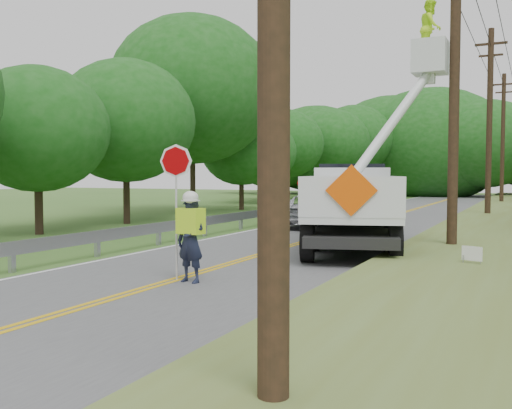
% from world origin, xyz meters
% --- Properties ---
extents(ground, '(140.00, 140.00, 0.00)m').
position_xyz_m(ground, '(0.00, 0.00, 0.00)').
color(ground, '#396023').
rests_on(ground, ground).
extents(road, '(7.20, 96.00, 0.03)m').
position_xyz_m(road, '(0.00, 14.00, 0.01)').
color(road, '#4E4E51').
rests_on(road, ground).
extents(guardrail, '(0.18, 48.00, 0.77)m').
position_xyz_m(guardrail, '(-4.02, 14.91, 0.55)').
color(guardrail, '#9DA0A5').
rests_on(guardrail, ground).
extents(utility_poles, '(1.60, 43.30, 10.00)m').
position_xyz_m(utility_poles, '(5.00, 17.02, 5.27)').
color(utility_poles, black).
rests_on(utility_poles, ground).
extents(treeline_left, '(10.49, 56.38, 11.78)m').
position_xyz_m(treeline_left, '(-10.81, 27.86, 5.77)').
color(treeline_left, '#332319').
rests_on(treeline_left, ground).
extents(treeline_horizon, '(57.72, 15.22, 12.64)m').
position_xyz_m(treeline_horizon, '(0.98, 56.13, 5.50)').
color(treeline_horizon, '#154F12').
rests_on(treeline_horizon, ground).
extents(flagger, '(1.16, 0.53, 3.00)m').
position_xyz_m(flagger, '(0.47, 1.74, 1.09)').
color(flagger, '#191E33').
rests_on(flagger, road).
extents(bucket_truck, '(5.08, 8.22, 7.50)m').
position_xyz_m(bucket_truck, '(1.89, 9.69, 1.68)').
color(bucket_truck, black).
rests_on(bucket_truck, road).
extents(suv_silver, '(2.77, 5.47, 1.48)m').
position_xyz_m(suv_silver, '(-1.60, 15.59, 0.76)').
color(suv_silver, '#B6B8BE').
rests_on(suv_silver, road).
extents(suv_darkgrey, '(2.99, 5.34, 1.46)m').
position_xyz_m(suv_darkgrey, '(-1.64, 25.13, 0.75)').
color(suv_darkgrey, '#34363B').
rests_on(suv_darkgrey, road).
extents(stop_sign_permanent, '(0.35, 0.33, 2.12)m').
position_xyz_m(stop_sign_permanent, '(-3.99, 19.81, 1.36)').
color(stop_sign_permanent, '#9DA0A5').
rests_on(stop_sign_permanent, ground).
extents(yard_sign, '(0.47, 0.17, 0.69)m').
position_xyz_m(yard_sign, '(5.89, 5.33, 0.50)').
color(yard_sign, white).
rests_on(yard_sign, ground).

